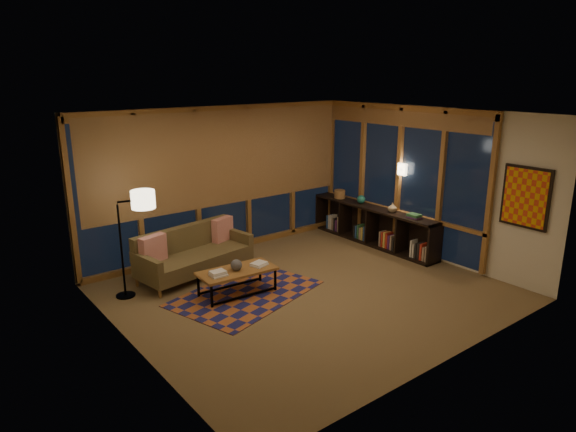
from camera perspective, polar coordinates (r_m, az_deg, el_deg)
floor at (r=8.01m, az=2.22°, el=-8.41°), size 5.50×5.00×0.01m
ceiling at (r=7.33m, az=2.44°, el=11.23°), size 5.50×5.00×0.01m
walls at (r=7.56m, az=2.33°, el=0.97°), size 5.51×5.01×2.70m
window_wall_back at (r=9.49m, az=-7.21°, el=3.93°), size 5.30×0.16×2.60m
window_wall_right at (r=9.83m, az=12.07°, el=4.12°), size 0.16×3.70×2.60m
wall_art at (r=8.52m, az=24.88°, el=1.89°), size 0.06×0.74×0.94m
wall_sconce at (r=9.66m, az=12.59°, el=5.09°), size 0.12×0.18×0.22m
sofa at (r=8.61m, az=-10.30°, el=-4.08°), size 2.01×1.07×0.78m
pillow_left at (r=8.30m, az=-14.77°, el=-3.47°), size 0.47×0.27×0.45m
pillow_right at (r=9.11m, az=-7.29°, el=-1.44°), size 0.45×0.27×0.42m
area_rug at (r=7.96m, az=-4.72°, el=-8.57°), size 2.48×1.98×0.01m
coffee_table at (r=7.89m, az=-5.65°, el=-7.29°), size 1.21×0.62×0.39m
book_stack_a at (r=7.63m, az=-7.81°, el=-6.33°), size 0.24×0.19×0.07m
book_stack_b at (r=7.95m, az=-3.25°, el=-5.33°), size 0.31×0.27×0.05m
ceramic_pot at (r=7.77m, az=-5.76°, el=-5.42°), size 0.17×0.17×0.17m
floor_lamp at (r=7.95m, az=-18.06°, el=-3.16°), size 0.59×0.43×1.61m
bookshelf at (r=10.18m, az=9.35°, el=-1.01°), size 0.40×2.99×0.75m
basket at (r=10.68m, az=5.76°, el=2.44°), size 0.24×0.24×0.17m
teal_bowl at (r=10.28m, az=8.13°, el=1.84°), size 0.19×0.19×0.17m
vase at (r=9.76m, az=11.53°, el=0.95°), size 0.19×0.19×0.18m
shelf_book_stack at (r=9.46m, az=13.84°, el=-0.02°), size 0.18×0.24×0.06m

